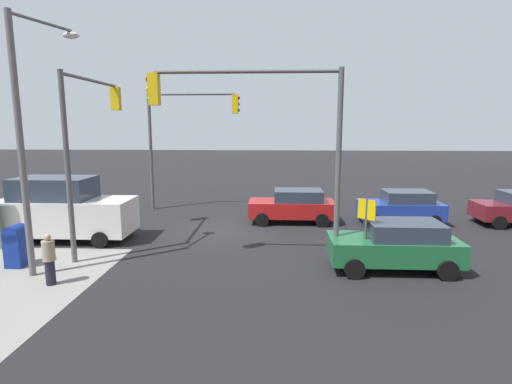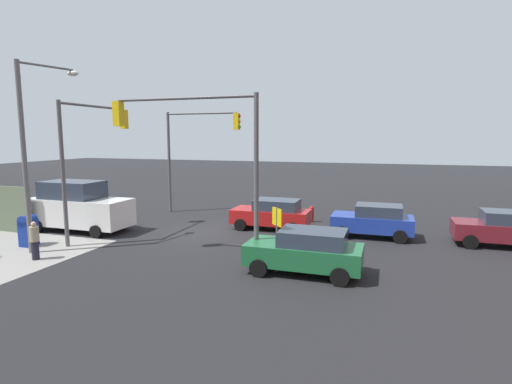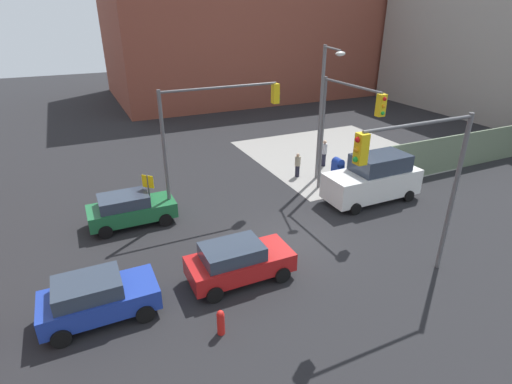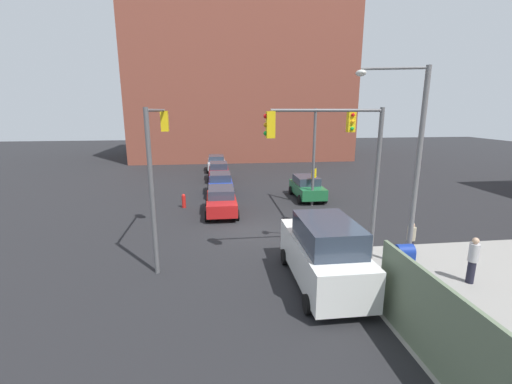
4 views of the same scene
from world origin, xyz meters
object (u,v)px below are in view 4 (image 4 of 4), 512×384
object	(u,v)px
coupe_blue	(220,183)
coupe_silver	(216,163)
fire_hydrant	(184,201)
traffic_signal_se_corner	(157,153)
traffic_signal_nw_corner	(326,140)
coupe_green	(307,187)
street_lamp_corner	(409,155)
sedan_maroon	(219,171)
pedestrian_waiting	(473,260)
mailbox_blue	(403,261)
coupe_red	(221,201)
pedestrian_crossing	(411,239)
traffic_signal_ne_corner	(336,157)
van_white_delivery	(324,253)

from	to	relation	value
coupe_blue	coupe_silver	size ratio (longest dim) A/B	0.94
fire_hydrant	traffic_signal_se_corner	bearing A→B (deg)	-2.27
traffic_signal_nw_corner	coupe_green	world-z (taller)	traffic_signal_nw_corner
fire_hydrant	coupe_blue	size ratio (longest dim) A/B	0.24
fire_hydrant	coupe_silver	xyz separation A→B (m)	(-14.15, 2.33, 0.36)
street_lamp_corner	coupe_silver	size ratio (longest dim) A/B	1.95
sedan_maroon	pedestrian_waiting	world-z (taller)	pedestrian_waiting
fire_hydrant	sedan_maroon	bearing A→B (deg)	164.70
traffic_signal_nw_corner	mailbox_blue	bearing A→B (deg)	3.46
coupe_red	pedestrian_crossing	bearing A→B (deg)	47.52
traffic_signal_se_corner	street_lamp_corner	xyz separation A→B (m)	(2.53, 9.94, 0.09)
coupe_green	coupe_blue	world-z (taller)	same
traffic_signal_ne_corner	coupe_green	world-z (taller)	traffic_signal_ne_corner
van_white_delivery	pedestrian_waiting	bearing A→B (deg)	84.43
mailbox_blue	sedan_maroon	size ratio (longest dim) A/B	0.36
street_lamp_corner	coupe_silver	xyz separation A→B (m)	(-24.25, -7.31, -3.86)
van_white_delivery	street_lamp_corner	bearing A→B (deg)	107.55
street_lamp_corner	sedan_maroon	xyz separation A→B (m)	(-19.24, -7.14, -3.86)
mailbox_blue	coupe_blue	bearing A→B (deg)	-155.66
traffic_signal_nw_corner	coupe_silver	size ratio (longest dim) A/B	1.58
traffic_signal_se_corner	pedestrian_waiting	xyz separation A→B (m)	(4.23, 11.90, -3.66)
traffic_signal_se_corner	mailbox_blue	size ratio (longest dim) A/B	4.55
coupe_silver	fire_hydrant	bearing A→B (deg)	-9.36
street_lamp_corner	fire_hydrant	size ratio (longest dim) A/B	8.51
traffic_signal_se_corner	coupe_blue	distance (m)	12.07
sedan_maroon	van_white_delivery	world-z (taller)	van_white_delivery
street_lamp_corner	coupe_silver	bearing A→B (deg)	-163.23
traffic_signal_nw_corner	sedan_maroon	distance (m)	14.11
street_lamp_corner	pedestrian_waiting	xyz separation A→B (m)	(1.70, 1.96, -3.75)
sedan_maroon	mailbox_blue	bearing A→B (deg)	18.23
traffic_signal_se_corner	coupe_silver	size ratio (longest dim) A/B	1.58
pedestrian_crossing	traffic_signal_se_corner	bearing A→B (deg)	49.52
sedan_maroon	coupe_blue	bearing A→B (deg)	0.31
coupe_silver	street_lamp_corner	bearing A→B (deg)	16.77
coupe_silver	van_white_delivery	size ratio (longest dim) A/B	0.76
coupe_green	van_white_delivery	size ratio (longest dim) A/B	0.77
traffic_signal_ne_corner	fire_hydrant	bearing A→B (deg)	-144.02
coupe_blue	coupe_red	bearing A→B (deg)	-0.65
sedan_maroon	fire_hydrant	bearing A→B (deg)	-15.30
van_white_delivery	traffic_signal_ne_corner	bearing A→B (deg)	152.93
van_white_delivery	sedan_maroon	bearing A→B (deg)	-170.26
traffic_signal_ne_corner	mailbox_blue	xyz separation A→B (m)	(1.70, 2.30, -3.83)
fire_hydrant	coupe_silver	distance (m)	14.35
fire_hydrant	traffic_signal_ne_corner	bearing A→B (deg)	35.98
coupe_silver	pedestrian_waiting	world-z (taller)	pedestrian_waiting
mailbox_blue	coupe_green	world-z (taller)	coupe_green
coupe_green	coupe_silver	world-z (taller)	same
traffic_signal_ne_corner	coupe_blue	world-z (taller)	traffic_signal_ne_corner
street_lamp_corner	mailbox_blue	size ratio (longest dim) A/B	5.59
coupe_blue	van_white_delivery	size ratio (longest dim) A/B	0.72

